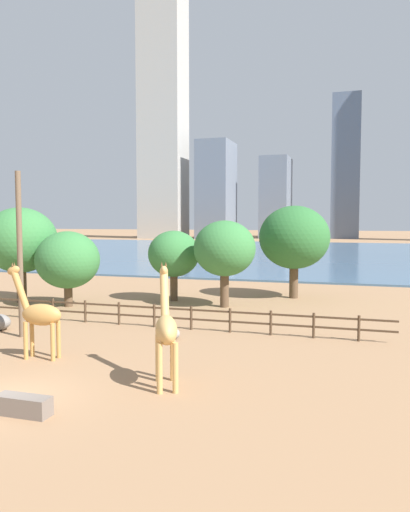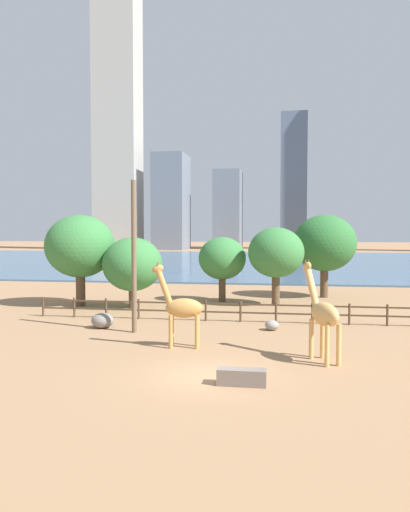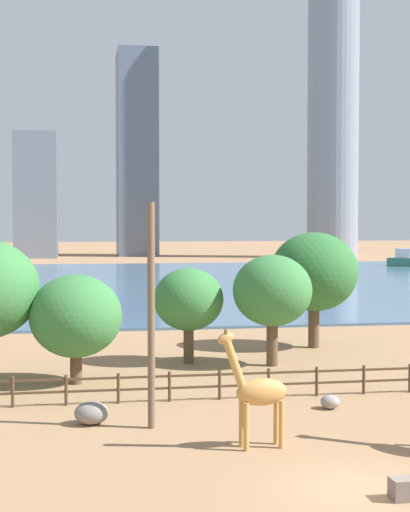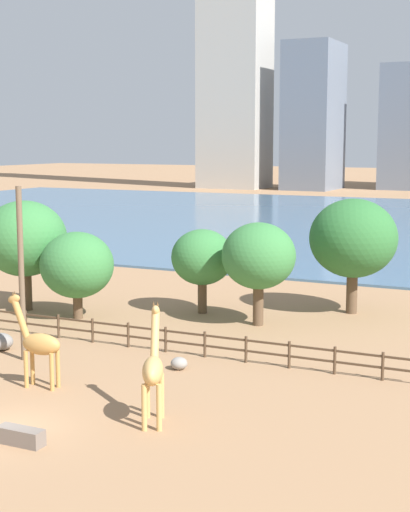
{
  "view_description": "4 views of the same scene",
  "coord_description": "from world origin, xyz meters",
  "px_view_note": "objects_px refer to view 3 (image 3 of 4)",
  "views": [
    {
      "loc": [
        11.23,
        -13.56,
        6.01
      ],
      "look_at": [
        -3.61,
        33.63,
        2.44
      ],
      "focal_mm": 35.0,
      "sensor_mm": 36.0,
      "label": 1
    },
    {
      "loc": [
        2.86,
        -18.94,
        5.59
      ],
      "look_at": [
        -3.73,
        22.57,
        3.61
      ],
      "focal_mm": 35.0,
      "sensor_mm": 36.0,
      "label": 2
    },
    {
      "loc": [
        -8.2,
        -21.29,
        7.77
      ],
      "look_at": [
        1.52,
        37.01,
        5.16
      ],
      "focal_mm": 55.0,
      "sensor_mm": 36.0,
      "label": 3
    },
    {
      "loc": [
        18.62,
        -21.93,
        10.65
      ],
      "look_at": [
        -3.1,
        23.53,
        3.17
      ],
      "focal_mm": 55.0,
      "sensor_mm": 36.0,
      "label": 4
    }
  ],
  "objects_px": {
    "utility_pole": "(151,316)",
    "tree_center_broad": "(76,316)",
    "tree_right_tall": "(189,300)",
    "boat_ferry": "(407,260)",
    "boulder_by_pole": "(92,413)",
    "giraffe_companion": "(258,392)",
    "boulder_near_fence": "(330,402)",
    "tree_left_large": "(272,291)",
    "tree_left_small": "(314,272)"
  },
  "relations": [
    {
      "from": "giraffe_companion",
      "to": "utility_pole",
      "type": "relative_size",
      "value": 0.49
    },
    {
      "from": "boulder_near_fence",
      "to": "tree_right_tall",
      "type": "relative_size",
      "value": 0.15
    },
    {
      "from": "boulder_by_pole",
      "to": "tree_right_tall",
      "type": "distance_m",
      "value": 13.79
    },
    {
      "from": "tree_center_broad",
      "to": "boulder_by_pole",
      "type": "bearing_deg",
      "value": -85.79
    },
    {
      "from": "tree_right_tall",
      "to": "giraffe_companion",
      "type": "bearing_deg",
      "value": -89.94
    },
    {
      "from": "tree_center_broad",
      "to": "tree_right_tall",
      "type": "relative_size",
      "value": 1.0
    },
    {
      "from": "giraffe_companion",
      "to": "tree_center_broad",
      "type": "relative_size",
      "value": 0.8
    },
    {
      "from": "tree_left_large",
      "to": "tree_center_broad",
      "type": "distance_m",
      "value": 10.9
    },
    {
      "from": "tree_left_large",
      "to": "tree_left_small",
      "type": "height_order",
      "value": "tree_left_small"
    },
    {
      "from": "utility_pole",
      "to": "tree_left_small",
      "type": "xyz_separation_m",
      "value": [
        11.7,
        17.14,
        0.42
      ]
    },
    {
      "from": "tree_right_tall",
      "to": "tree_left_small",
      "type": "relative_size",
      "value": 0.74
    },
    {
      "from": "giraffe_companion",
      "to": "tree_left_large",
      "type": "relative_size",
      "value": 0.7
    },
    {
      "from": "giraffe_companion",
      "to": "boat_ferry",
      "type": "xyz_separation_m",
      "value": [
        49.42,
        99.09,
        -0.72
      ]
    },
    {
      "from": "utility_pole",
      "to": "giraffe_companion",
      "type": "bearing_deg",
      "value": -43.4
    },
    {
      "from": "utility_pole",
      "to": "tree_left_large",
      "type": "height_order",
      "value": "utility_pole"
    },
    {
      "from": "giraffe_companion",
      "to": "boulder_by_pole",
      "type": "relative_size",
      "value": 3.17
    },
    {
      "from": "tree_left_large",
      "to": "boulder_by_pole",
      "type": "bearing_deg",
      "value": -132.59
    },
    {
      "from": "giraffe_companion",
      "to": "tree_left_small",
      "type": "xyz_separation_m",
      "value": [
        8.35,
        20.3,
        2.71
      ]
    },
    {
      "from": "giraffe_companion",
      "to": "tree_center_broad",
      "type": "xyz_separation_m",
      "value": [
        -6.12,
        11.77,
        1.3
      ]
    },
    {
      "from": "boat_ferry",
      "to": "tree_left_large",
      "type": "bearing_deg",
      "value": -88.29
    },
    {
      "from": "tree_left_large",
      "to": "tree_right_tall",
      "type": "height_order",
      "value": "tree_left_large"
    },
    {
      "from": "tree_right_tall",
      "to": "utility_pole",
      "type": "bearing_deg",
      "value": -104.16
    },
    {
      "from": "tree_center_broad",
      "to": "tree_left_small",
      "type": "bearing_deg",
      "value": 30.52
    },
    {
      "from": "boat_ferry",
      "to": "boulder_by_pole",
      "type": "bearing_deg",
      "value": -90.19
    },
    {
      "from": "boulder_by_pole",
      "to": "tree_left_large",
      "type": "relative_size",
      "value": 0.22
    },
    {
      "from": "tree_center_broad",
      "to": "tree_left_small",
      "type": "xyz_separation_m",
      "value": [
        14.48,
        8.54,
        1.42
      ]
    },
    {
      "from": "boulder_by_pole",
      "to": "tree_left_large",
      "type": "xyz_separation_m",
      "value": [
        9.87,
        10.74,
        3.6
      ]
    },
    {
      "from": "boulder_near_fence",
      "to": "utility_pole",
      "type": "bearing_deg",
      "value": -166.69
    },
    {
      "from": "boulder_near_fence",
      "to": "tree_left_small",
      "type": "xyz_separation_m",
      "value": [
        4.09,
        15.34,
        4.37
      ]
    },
    {
      "from": "tree_left_small",
      "to": "boat_ferry",
      "type": "bearing_deg",
      "value": 62.47
    },
    {
      "from": "tree_left_small",
      "to": "boat_ferry",
      "type": "distance_m",
      "value": 88.91
    },
    {
      "from": "tree_left_large",
      "to": "tree_right_tall",
      "type": "bearing_deg",
      "value": 160.61
    },
    {
      "from": "boulder_by_pole",
      "to": "tree_right_tall",
      "type": "bearing_deg",
      "value": 65.68
    },
    {
      "from": "boulder_by_pole",
      "to": "tree_left_large",
      "type": "height_order",
      "value": "tree_left_large"
    },
    {
      "from": "utility_pole",
      "to": "tree_left_large",
      "type": "distance_m",
      "value": 13.95
    },
    {
      "from": "utility_pole",
      "to": "tree_center_broad",
      "type": "distance_m",
      "value": 9.1
    },
    {
      "from": "giraffe_companion",
      "to": "tree_center_broad",
      "type": "distance_m",
      "value": 13.33
    },
    {
      "from": "boulder_by_pole",
      "to": "boat_ferry",
      "type": "relative_size",
      "value": 0.18
    },
    {
      "from": "boulder_near_fence",
      "to": "boulder_by_pole",
      "type": "bearing_deg",
      "value": -174.87
    },
    {
      "from": "giraffe_companion",
      "to": "boulder_by_pole",
      "type": "bearing_deg",
      "value": -42.17
    },
    {
      "from": "tree_left_large",
      "to": "giraffe_companion",
      "type": "bearing_deg",
      "value": -106.22
    },
    {
      "from": "boulder_by_pole",
      "to": "giraffe_companion",
      "type": "bearing_deg",
      "value": -36.28
    },
    {
      "from": "giraffe_companion",
      "to": "utility_pole",
      "type": "height_order",
      "value": "utility_pole"
    },
    {
      "from": "giraffe_companion",
      "to": "tree_left_small",
      "type": "relative_size",
      "value": 0.59
    },
    {
      "from": "tree_right_tall",
      "to": "tree_left_small",
      "type": "height_order",
      "value": "tree_left_small"
    },
    {
      "from": "tree_left_large",
      "to": "tree_left_small",
      "type": "bearing_deg",
      "value": 53.61
    },
    {
      "from": "boulder_near_fence",
      "to": "tree_left_small",
      "type": "relative_size",
      "value": 0.11
    },
    {
      "from": "tree_right_tall",
      "to": "boat_ferry",
      "type": "bearing_deg",
      "value": 59.15
    },
    {
      "from": "tree_left_large",
      "to": "tree_left_small",
      "type": "xyz_separation_m",
      "value": [
        4.04,
        5.49,
        0.63
      ]
    },
    {
      "from": "giraffe_companion",
      "to": "boat_ferry",
      "type": "relative_size",
      "value": 0.59
    }
  ]
}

